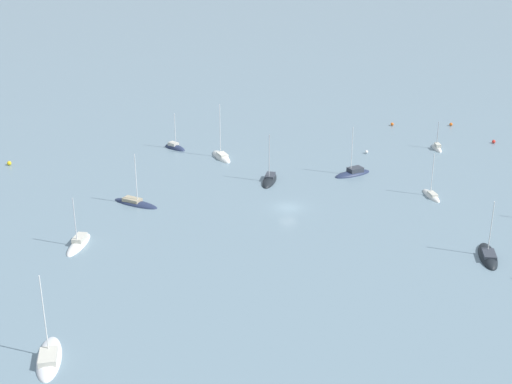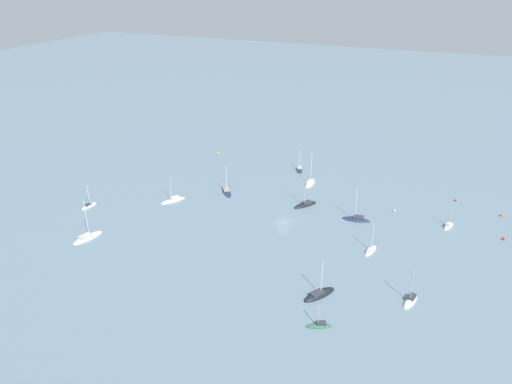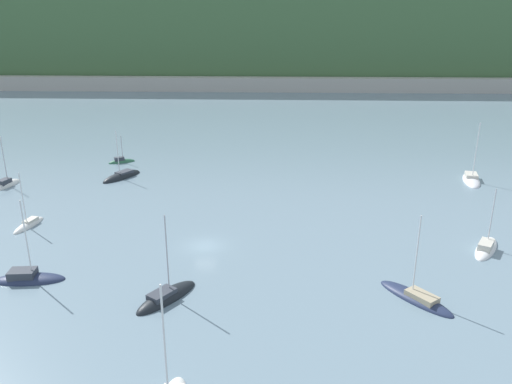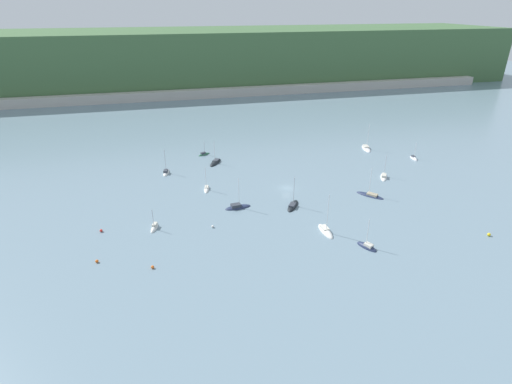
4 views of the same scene
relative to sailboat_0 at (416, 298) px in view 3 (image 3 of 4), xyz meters
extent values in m
plane|color=slate|center=(-22.00, 11.02, -0.10)|extent=(600.00, 600.00, 0.00)
cube|color=#42663D|center=(-22.00, 185.16, 17.49)|extent=(412.99, 76.57, 35.17)
cube|color=#B7B2A8|center=(-22.00, 143.38, 2.42)|extent=(351.04, 6.00, 5.05)
ellipsoid|color=#232D4C|center=(-0.05, 0.06, -0.10)|extent=(6.94, 7.87, 1.11)
cube|color=tan|center=(0.37, -0.46, 0.50)|extent=(3.09, 3.31, 0.59)
cylinder|color=silver|center=(-0.31, 0.38, 4.32)|extent=(0.14, 0.14, 8.22)
ellipsoid|color=black|center=(-24.03, -0.83, -0.10)|extent=(6.02, 7.42, 1.72)
cube|color=#333842|center=(-24.37, -1.33, 0.65)|extent=(2.78, 3.09, 0.56)
cylinder|color=#B2B2B7|center=(-23.82, -0.52, 4.41)|extent=(0.14, 0.14, 8.08)
ellipsoid|color=#232D4C|center=(-38.95, 2.06, -0.10)|extent=(7.51, 3.22, 1.31)
cube|color=#333842|center=(-39.53, 2.00, 0.69)|extent=(2.79, 2.00, 0.86)
cylinder|color=silver|center=(-38.59, 2.10, 4.49)|extent=(0.14, 0.14, 8.45)
ellipsoid|color=black|center=(-39.76, 37.14, -0.10)|extent=(6.13, 8.06, 1.94)
cube|color=#333842|center=(-39.43, 37.69, 0.67)|extent=(2.89, 3.31, 0.48)
cylinder|color=silver|center=(-39.96, 36.80, 4.21)|extent=(0.14, 0.14, 7.56)
ellipsoid|color=white|center=(-56.94, 31.97, -0.10)|extent=(3.04, 6.12, 1.65)
cube|color=#333842|center=(-57.04, 31.52, 0.76)|extent=(1.70, 2.34, 0.82)
cylinder|color=#B2B2B7|center=(-56.87, 32.26, 4.19)|extent=(0.14, 0.14, 7.68)
ellipsoid|color=white|center=(-45.73, 16.04, -0.10)|extent=(2.56, 5.93, 1.28)
cube|color=beige|center=(-45.65, 16.50, 0.48)|extent=(1.42, 2.23, 0.45)
cylinder|color=silver|center=(-45.79, 15.76, 3.73)|extent=(0.14, 0.14, 6.95)
ellipsoid|color=white|center=(11.09, 11.46, -0.10)|extent=(5.61, 7.39, 1.26)
cube|color=beige|center=(10.78, 10.95, 0.66)|extent=(2.60, 3.02, 0.83)
cylinder|color=silver|center=(11.28, 11.78, 3.77)|extent=(0.14, 0.14, 7.04)
ellipsoid|color=#2D6647|center=(-42.52, 46.36, -0.10)|extent=(4.95, 3.39, 1.29)
cube|color=#333842|center=(-42.87, 46.19, 0.62)|extent=(1.99, 1.63, 0.73)
cylinder|color=#B2B2B7|center=(-42.30, 46.47, 2.64)|extent=(0.14, 0.14, 4.77)
cylinder|color=silver|center=(-20.63, -16.00, 5.29)|extent=(0.14, 0.14, 9.79)
ellipsoid|color=silver|center=(18.86, 37.68, -0.10)|extent=(4.39, 8.68, 1.42)
cube|color=beige|center=(19.01, 38.33, 0.65)|extent=(2.44, 3.32, 0.71)
cylinder|color=silver|center=(18.77, 37.27, 5.02)|extent=(0.14, 0.14, 9.46)
camera|label=1|loc=(23.53, 104.53, 44.86)|focal=50.00mm
camera|label=2|loc=(-61.31, 118.12, 61.04)|focal=35.00mm
camera|label=3|loc=(-13.72, -42.50, 25.50)|focal=35.00mm
camera|label=4|loc=(-57.76, -93.26, 50.92)|focal=28.00mm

